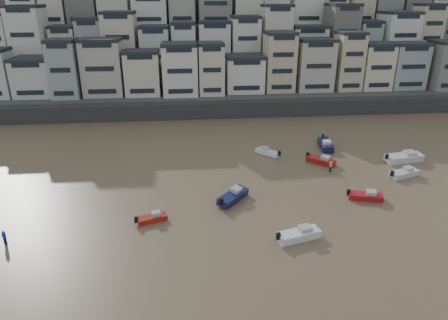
{
  "coord_description": "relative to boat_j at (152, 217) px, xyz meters",
  "views": [
    {
      "loc": [
        -2.78,
        -21.04,
        25.08
      ],
      "look_at": [
        2.32,
        30.0,
        4.0
      ],
      "focal_mm": 32.0,
      "sensor_mm": 36.0,
      "label": 1
    }
  ],
  "objects": [
    {
      "name": "boat_g",
      "position": [
        39.74,
        14.85,
        0.39
      ],
      "size": [
        7.07,
        3.15,
        1.86
      ],
      "primitive_type": null,
      "rotation": [
        0.0,
        0.0,
        0.14
      ],
      "color": "silver",
      "rests_on": "ground"
    },
    {
      "name": "boat_h",
      "position": [
        18.23,
        20.08,
        0.11
      ],
      "size": [
        4.47,
        4.5,
        1.3
      ],
      "primitive_type": null,
      "rotation": [
        0.0,
        0.0,
        2.35
      ],
      "color": "white",
      "rests_on": "ground"
    },
    {
      "name": "hillside",
      "position": [
        22.02,
        83.64,
        12.47
      ],
      "size": [
        141.04,
        66.0,
        50.0
      ],
      "color": "#4C4C47",
      "rests_on": "ground"
    },
    {
      "name": "person_blue",
      "position": [
        -15.57,
        -3.26,
        0.33
      ],
      "size": [
        0.44,
        0.44,
        1.74
      ],
      "primitive_type": null,
      "color": "#1D20DA",
      "rests_on": "ground"
    },
    {
      "name": "boat_d",
      "position": [
        36.79,
        9.3,
        0.17
      ],
      "size": [
        5.45,
        3.29,
        1.41
      ],
      "primitive_type": null,
      "rotation": [
        0.0,
        0.0,
        0.33
      ],
      "color": "silver",
      "rests_on": "ground"
    },
    {
      "name": "boat_b",
      "position": [
        27.95,
        2.8,
        0.11
      ],
      "size": [
        5.01,
        2.87,
        1.3
      ],
      "primitive_type": null,
      "rotation": [
        0.0,
        0.0,
        -0.29
      ],
      "color": "#AF151B",
      "rests_on": "ground"
    },
    {
      "name": "boat_c",
      "position": [
        10.34,
        4.28,
        0.25
      ],
      "size": [
        5.14,
        5.62,
        1.57
      ],
      "primitive_type": null,
      "rotation": [
        0.0,
        0.0,
        0.87
      ],
      "color": "#161A45",
      "rests_on": "ground"
    },
    {
      "name": "harbor_wall",
      "position": [
        17.28,
        43.8,
        1.21
      ],
      "size": [
        140.0,
        3.0,
        3.5
      ],
      "primitive_type": "cube",
      "color": "#38383A",
      "rests_on": "ground"
    },
    {
      "name": "person_pink",
      "position": [
        26.43,
        12.15,
        0.33
      ],
      "size": [
        0.44,
        0.44,
        1.74
      ],
      "primitive_type": null,
      "color": "#C08793",
      "rests_on": "ground"
    },
    {
      "name": "boat_e",
      "position": [
        26.04,
        15.43,
        0.16
      ],
      "size": [
        4.84,
        4.72,
        1.39
      ],
      "primitive_type": null,
      "rotation": [
        0.0,
        0.0,
        -0.76
      ],
      "color": "#A61814",
      "rests_on": "ground"
    },
    {
      "name": "boat_a",
      "position": [
        16.53,
        -5.41,
        0.21
      ],
      "size": [
        5.74,
        3.17,
        1.49
      ],
      "primitive_type": null,
      "rotation": [
        0.0,
        0.0,
        0.27
      ],
      "color": "white",
      "rests_on": "ground"
    },
    {
      "name": "boat_i",
      "position": [
        29.16,
        22.37,
        0.32
      ],
      "size": [
        2.92,
        6.54,
        1.72
      ],
      "primitive_type": null,
      "rotation": [
        0.0,
        0.0,
        -1.71
      ],
      "color": "#13153C",
      "rests_on": "ground"
    },
    {
      "name": "boat_j",
      "position": [
        0.0,
        0.0,
        0.0
      ],
      "size": [
        4.15,
        2.48,
        1.08
      ],
      "primitive_type": null,
      "rotation": [
        0.0,
        0.0,
        0.32
      ],
      "color": "#AD1E15",
      "rests_on": "ground"
    }
  ]
}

